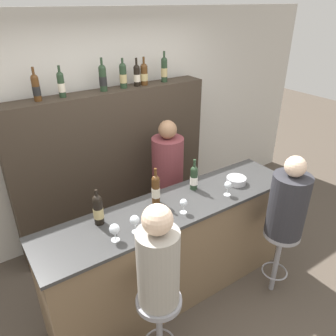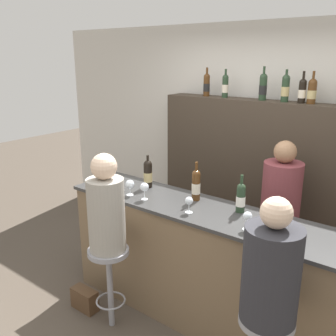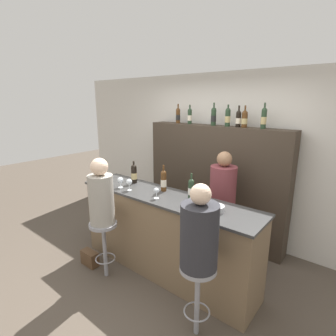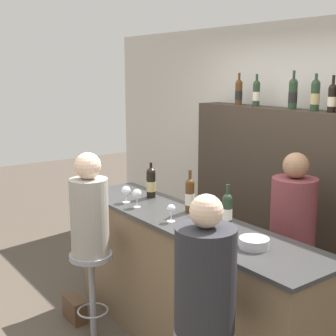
# 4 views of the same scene
# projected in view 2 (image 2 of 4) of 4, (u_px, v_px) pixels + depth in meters

# --- Properties ---
(ground_plane) EXTENTS (16.00, 16.00, 0.00)m
(ground_plane) POSITION_uv_depth(u_px,v_px,m) (179.00, 332.00, 3.16)
(ground_plane) COLOR #4C4238
(wall_back) EXTENTS (6.40, 0.05, 2.60)m
(wall_back) POSITION_uv_depth(u_px,v_px,m) (271.00, 146.00, 4.09)
(wall_back) COLOR beige
(wall_back) RESTS_ON ground_plane
(bar_counter) EXTENTS (2.47, 0.58, 1.05)m
(bar_counter) POSITION_uv_depth(u_px,v_px,m) (197.00, 264.00, 3.22)
(bar_counter) COLOR brown
(bar_counter) RESTS_ON ground_plane
(back_bar_cabinet) EXTENTS (2.31, 0.28, 1.81)m
(back_bar_cabinet) POSITION_uv_depth(u_px,v_px,m) (260.00, 185.00, 4.04)
(back_bar_cabinet) COLOR #382D23
(back_bar_cabinet) RESTS_ON ground_plane
(wine_bottle_counter_0) EXTENTS (0.08, 0.08, 0.31)m
(wine_bottle_counter_0) POSITION_uv_depth(u_px,v_px,m) (148.00, 174.00, 3.50)
(wine_bottle_counter_0) COLOR black
(wine_bottle_counter_0) RESTS_ON bar_counter
(wine_bottle_counter_1) EXTENTS (0.07, 0.07, 0.34)m
(wine_bottle_counter_1) POSITION_uv_depth(u_px,v_px,m) (196.00, 185.00, 3.19)
(wine_bottle_counter_1) COLOR #4C2D14
(wine_bottle_counter_1) RESTS_ON bar_counter
(wine_bottle_counter_2) EXTENTS (0.07, 0.07, 0.31)m
(wine_bottle_counter_2) POSITION_uv_depth(u_px,v_px,m) (241.00, 197.00, 2.95)
(wine_bottle_counter_2) COLOR #233823
(wine_bottle_counter_2) RESTS_ON bar_counter
(wine_bottle_backbar_0) EXTENTS (0.07, 0.07, 0.31)m
(wine_bottle_backbar_0) POSITION_uv_depth(u_px,v_px,m) (207.00, 85.00, 4.15)
(wine_bottle_backbar_0) COLOR #4C2D14
(wine_bottle_backbar_0) RESTS_ON back_bar_cabinet
(wine_bottle_backbar_1) EXTENTS (0.07, 0.07, 0.30)m
(wine_bottle_backbar_1) POSITION_uv_depth(u_px,v_px,m) (225.00, 86.00, 4.02)
(wine_bottle_backbar_1) COLOR #233823
(wine_bottle_backbar_1) RESTS_ON back_bar_cabinet
(wine_bottle_backbar_2) EXTENTS (0.08, 0.08, 0.33)m
(wine_bottle_backbar_2) POSITION_uv_depth(u_px,v_px,m) (263.00, 87.00, 3.76)
(wine_bottle_backbar_2) COLOR #233823
(wine_bottle_backbar_2) RESTS_ON back_bar_cabinet
(wine_bottle_backbar_3) EXTENTS (0.08, 0.08, 0.31)m
(wine_bottle_backbar_3) POSITION_uv_depth(u_px,v_px,m) (285.00, 88.00, 3.63)
(wine_bottle_backbar_3) COLOR #233823
(wine_bottle_backbar_3) RESTS_ON back_bar_cabinet
(wine_bottle_backbar_4) EXTENTS (0.07, 0.07, 0.30)m
(wine_bottle_backbar_4) POSITION_uv_depth(u_px,v_px,m) (302.00, 91.00, 3.54)
(wine_bottle_backbar_4) COLOR black
(wine_bottle_backbar_4) RESTS_ON back_bar_cabinet
(wine_bottle_backbar_5) EXTENTS (0.08, 0.08, 0.30)m
(wine_bottle_backbar_5) POSITION_uv_depth(u_px,v_px,m) (312.00, 91.00, 3.49)
(wine_bottle_backbar_5) COLOR #4C2D14
(wine_bottle_backbar_5) RESTS_ON back_bar_cabinet
(wine_glass_0) EXTENTS (0.08, 0.08, 0.14)m
(wine_glass_0) POSITION_uv_depth(u_px,v_px,m) (130.00, 185.00, 3.31)
(wine_glass_0) COLOR silver
(wine_glass_0) RESTS_ON bar_counter
(wine_glass_1) EXTENTS (0.08, 0.08, 0.15)m
(wine_glass_1) POSITION_uv_depth(u_px,v_px,m) (144.00, 188.00, 3.20)
(wine_glass_1) COLOR silver
(wine_glass_1) RESTS_ON bar_counter
(wine_glass_2) EXTENTS (0.06, 0.06, 0.13)m
(wine_glass_2) POSITION_uv_depth(u_px,v_px,m) (189.00, 201.00, 2.94)
(wine_glass_2) COLOR silver
(wine_glass_2) RESTS_ON bar_counter
(wine_glass_3) EXTENTS (0.07, 0.07, 0.14)m
(wine_glass_3) POSITION_uv_depth(u_px,v_px,m) (248.00, 217.00, 2.64)
(wine_glass_3) COLOR silver
(wine_glass_3) RESTS_ON bar_counter
(metal_bowl) EXTENTS (0.19, 0.19, 0.06)m
(metal_bowl) POSITION_uv_depth(u_px,v_px,m) (283.00, 229.00, 2.62)
(metal_bowl) COLOR #B7B7BC
(metal_bowl) RESTS_ON bar_counter
(bar_stool_left) EXTENTS (0.34, 0.34, 0.73)m
(bar_stool_left) POSITION_uv_depth(u_px,v_px,m) (109.00, 268.00, 3.10)
(bar_stool_left) COLOR gray
(bar_stool_left) RESTS_ON ground_plane
(guest_seated_left) EXTENTS (0.30, 0.30, 0.81)m
(guest_seated_left) POSITION_uv_depth(u_px,v_px,m) (106.00, 209.00, 2.94)
(guest_seated_left) COLOR gray
(guest_seated_left) RESTS_ON bar_stool_left
(guest_seated_right) EXTENTS (0.34, 0.34, 0.78)m
(guest_seated_right) POSITION_uv_depth(u_px,v_px,m) (271.00, 270.00, 2.16)
(guest_seated_right) COLOR #28282D
(guest_seated_right) RESTS_ON bar_stool_right
(bartender) EXTENTS (0.35, 0.35, 1.54)m
(bartender) POSITION_uv_depth(u_px,v_px,m) (278.00, 228.00, 3.48)
(bartender) COLOR brown
(bartender) RESTS_ON ground_plane
(handbag) EXTENTS (0.26, 0.12, 0.20)m
(handbag) POSITION_uv_depth(u_px,v_px,m) (85.00, 299.00, 3.43)
(handbag) COLOR #513823
(handbag) RESTS_ON ground_plane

